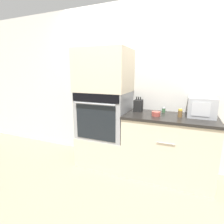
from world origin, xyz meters
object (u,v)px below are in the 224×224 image
Objects in this scene: bowl at (156,114)px; wall_oven at (104,114)px; microwave at (202,107)px; knife_block at (138,105)px; condiment_jar_near at (180,113)px; condiment_jar_mid at (164,110)px.

wall_oven is at bearing 175.15° from bowl.
wall_oven is 2.22× the size of microwave.
microwave reaches higher than knife_block.
wall_oven is 1.11m from condiment_jar_near.
condiment_jar_near reaches higher than bowl.
knife_block is at bearing 14.51° from wall_oven.
wall_oven reaches higher than bowl.
condiment_jar_mid is (-0.23, 0.21, -0.02)m from condiment_jar_near.
condiment_jar_near is at bearing -12.80° from knife_block.
wall_oven is 10.31× the size of condiment_jar_mid.
microwave reaches higher than bowl.
bowl is at bearing -161.13° from microwave.
knife_block is 1.88× the size of bowl.
bowl is 0.31m from condiment_jar_near.
knife_block is (-0.85, 0.01, -0.04)m from microwave.
condiment_jar_near reaches higher than condiment_jar_mid.
microwave is at bearing -9.79° from condiment_jar_mid.
microwave is 0.50m from condiment_jar_mid.
microwave is 0.59m from bowl.
knife_block is 0.37m from condiment_jar_mid.
knife_block is at bearing 167.20° from condiment_jar_near.
knife_block is at bearing 179.27° from microwave.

